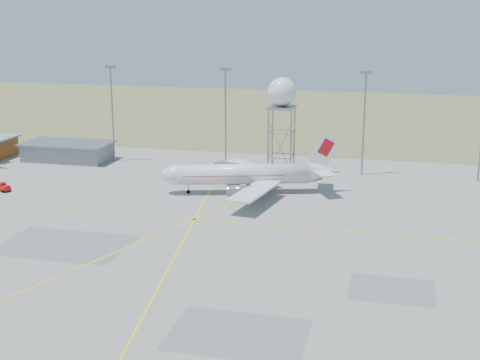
% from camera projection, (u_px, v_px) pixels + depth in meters
% --- Properties ---
extents(ground, '(400.00, 400.00, 0.00)m').
position_uv_depth(ground, '(162.00, 304.00, 75.01)').
color(ground, gray).
rests_on(ground, ground).
extents(grass_strip, '(400.00, 120.00, 0.03)m').
position_uv_depth(grass_strip, '(318.00, 115.00, 206.75)').
color(grass_strip, '#626D3C').
rests_on(grass_strip, ground).
extents(building_grey, '(19.00, 10.00, 3.90)m').
position_uv_depth(building_grey, '(68.00, 151.00, 144.96)').
color(building_grey, gray).
rests_on(building_grey, ground).
extents(mast_a, '(2.20, 0.50, 20.50)m').
position_uv_depth(mast_a, '(112.00, 105.00, 142.04)').
color(mast_a, slate).
rests_on(mast_a, ground).
extents(mast_b, '(2.20, 0.50, 20.50)m').
position_uv_depth(mast_b, '(225.00, 109.00, 136.36)').
color(mast_b, slate).
rests_on(mast_b, ground).
extents(mast_c, '(2.20, 0.50, 20.50)m').
position_uv_depth(mast_c, '(364.00, 114.00, 130.00)').
color(mast_c, slate).
rests_on(mast_c, ground).
extents(airliner_main, '(31.55, 29.91, 10.91)m').
position_uv_depth(airliner_main, '(247.00, 174.00, 119.25)').
color(airliner_main, silver).
rests_on(airliner_main, ground).
extents(radar_tower, '(5.43, 5.43, 19.64)m').
position_uv_depth(radar_tower, '(282.00, 123.00, 126.49)').
color(radar_tower, slate).
rests_on(radar_tower, ground).
extents(fire_truck, '(8.99, 5.55, 3.41)m').
position_uv_depth(fire_truck, '(232.00, 173.00, 127.68)').
color(fire_truck, gold).
rests_on(fire_truck, ground).
extents(baggage_tug, '(2.45, 2.24, 1.64)m').
position_uv_depth(baggage_tug, '(4.00, 188.00, 120.54)').
color(baggage_tug, '#BC0D0D').
rests_on(baggage_tug, ground).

